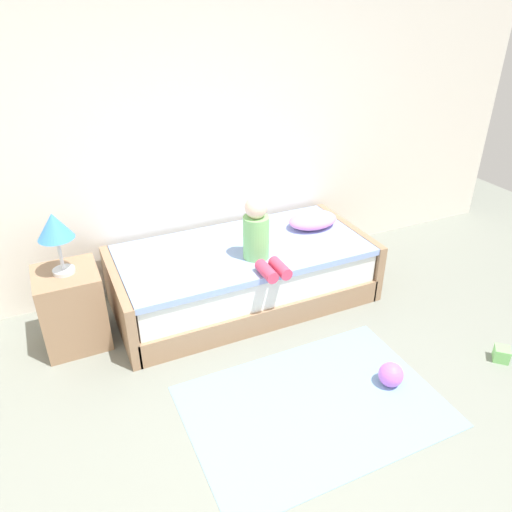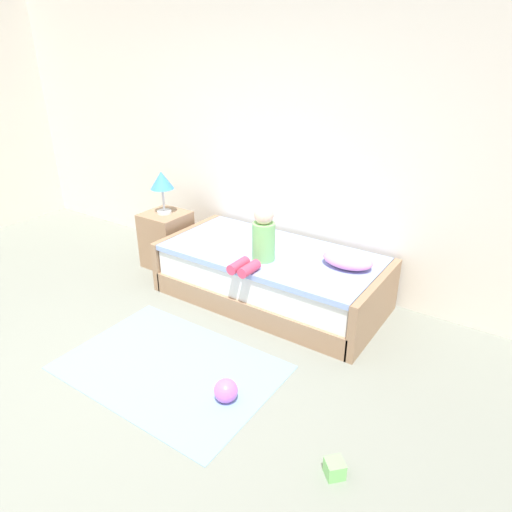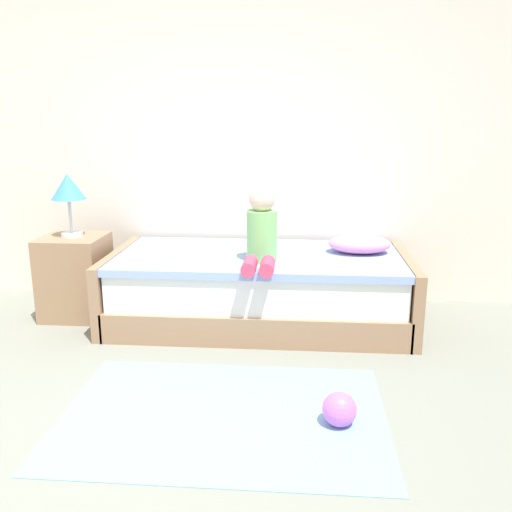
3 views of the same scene
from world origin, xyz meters
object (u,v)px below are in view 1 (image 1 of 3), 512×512
object	(u,v)px
child_figure	(259,236)
table_lamp	(55,229)
pillow	(313,220)
bed	(243,275)
nightstand	(72,308)
toy_ball	(391,375)
toy_block	(502,354)

from	to	relation	value
child_figure	table_lamp	bearing A→B (deg)	170.06
table_lamp	child_figure	distance (m)	1.42
child_figure	pillow	size ratio (longest dim) A/B	1.16
bed	nightstand	world-z (taller)	nightstand
table_lamp	bed	bearing A→B (deg)	-0.59
child_figure	toy_ball	distance (m)	1.35
bed	table_lamp	xyz separation A→B (m)	(-1.35, 0.01, 0.69)
pillow	toy_ball	bearing A→B (deg)	-98.64
table_lamp	child_figure	world-z (taller)	table_lamp
pillow	toy_ball	size ratio (longest dim) A/B	2.65
nightstand	toy_block	distance (m)	3.11
bed	toy_ball	distance (m)	1.44
nightstand	toy_ball	distance (m)	2.29
bed	child_figure	size ratio (longest dim) A/B	4.14
toy_block	pillow	bearing A→B (deg)	112.59
table_lamp	toy_block	xyz separation A→B (m)	(2.71, -1.49, -0.88)
bed	child_figure	xyz separation A→B (m)	(0.03, -0.23, 0.46)
child_figure	nightstand	bearing A→B (deg)	170.06
bed	toy_block	xyz separation A→B (m)	(1.36, -1.48, -0.19)
nightstand	toy_ball	xyz separation A→B (m)	(1.84, -1.35, -0.22)
pillow	toy_block	xyz separation A→B (m)	(0.66, -1.58, -0.51)
bed	toy_block	size ratio (longest dim) A/B	20.43
bed	pillow	world-z (taller)	pillow
toy_ball	nightstand	bearing A→B (deg)	143.60
toy_block	nightstand	bearing A→B (deg)	151.19
table_lamp	pillow	size ratio (longest dim) A/B	1.02
bed	table_lamp	size ratio (longest dim) A/B	4.69
nightstand	table_lamp	distance (m)	0.64
table_lamp	toy_ball	distance (m)	2.44
child_figure	toy_block	size ratio (longest dim) A/B	4.94
pillow	toy_block	bearing A→B (deg)	-67.41
table_lamp	pillow	xyz separation A→B (m)	(2.06, 0.09, -0.37)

